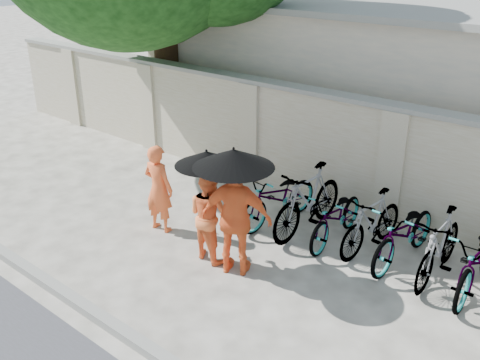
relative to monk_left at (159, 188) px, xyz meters
The scene contains 16 objects.
ground 1.21m from the monk_left, 29.51° to the right, with size 80.00×80.00×0.00m, color beige.
kerb 2.42m from the monk_left, 69.07° to the right, with size 40.00×0.16×0.12m, color gray.
compound_wall 3.30m from the monk_left, 56.17° to the left, with size 20.00×0.30×2.00m, color beige.
building_behind 7.17m from the monk_left, 66.57° to the left, with size 14.00×6.00×3.20m, color beige.
monk_left is the anchor object (origin of this frame).
monk_center 1.25m from the monk_left, ahead, with size 0.70×0.54×1.43m, color orange.
parasol_center 1.59m from the monk_left, ahead, with size 0.92×0.92×0.95m.
monk_right 1.83m from the monk_left, ahead, with size 1.02×0.42×1.74m, color orange.
parasol_right 2.14m from the monk_left, ahead, with size 1.11×1.11×0.95m.
bike_0 2.03m from the monk_left, 46.46° to the left, with size 0.63×1.80×0.95m, color gray.
bike_1 2.47m from the monk_left, 38.27° to the left, with size 0.54×1.90×1.14m, color gray.
bike_2 2.93m from the monk_left, 31.75° to the left, with size 0.58×1.67×0.88m, color gray.
bike_3 3.45m from the monk_left, 28.45° to the left, with size 0.45×1.61×0.97m, color gray.
bike_4 3.94m from the monk_left, 24.58° to the left, with size 0.63×1.82×0.95m, color gray.
bike_5 4.40m from the monk_left, 20.57° to the left, with size 0.48×1.69×1.02m, color gray.
bike_6 4.92m from the monk_left, 18.47° to the left, with size 0.64×1.84×0.97m, color gray.
Camera 1 is at (5.31, -4.81, 4.35)m, focal length 40.00 mm.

